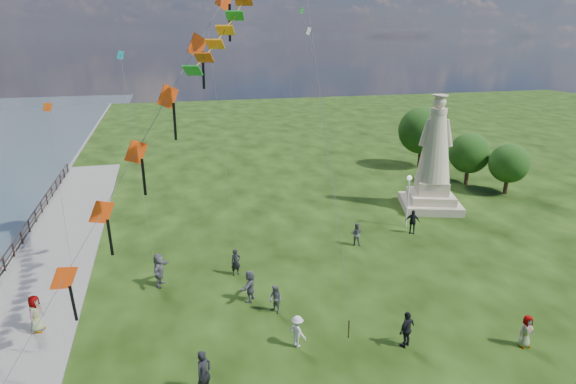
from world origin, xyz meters
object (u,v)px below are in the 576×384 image
object	(u,v)px
person_1	(276,299)
person_6	(236,262)
person_3	(407,329)
person_10	(36,316)
person_2	(297,331)
person_5	(159,270)
lamppost	(409,190)
person_0	(204,373)
statue	(433,167)
person_7	(356,234)
person_9	(412,222)
person_4	(526,331)
person_11	(250,286)

from	to	relation	value
person_1	person_6	distance (m)	4.60
person_3	person_10	size ratio (longest dim) A/B	0.96
person_2	person_5	size ratio (longest dim) A/B	0.78
person_1	person_10	distance (m)	11.00
lamppost	person_0	bearing A→B (deg)	-139.30
statue	lamppost	distance (m)	4.98
person_6	person_10	world-z (taller)	person_10
lamppost	person_2	bearing A→B (deg)	-134.78
person_3	person_5	xyz separation A→B (m)	(-10.36, 8.37, 0.09)
person_7	person_6	bearing A→B (deg)	45.74
person_2	person_10	distance (m)	11.93
person_0	person_6	world-z (taller)	person_0
person_9	person_10	distance (m)	23.27
person_4	person_9	xyz separation A→B (m)	(1.55, 12.85, 0.09)
person_10	person_5	bearing A→B (deg)	-41.19
person_5	person_9	xyz separation A→B (m)	(16.94, 3.13, -0.10)
person_0	person_11	xyz separation A→B (m)	(2.92, 6.25, -0.08)
person_0	person_7	bearing A→B (deg)	7.37
person_5	person_11	distance (m)	5.29
person_6	person_9	xyz separation A→B (m)	(12.74, 2.98, 0.06)
statue	person_3	distance (m)	19.20
person_1	person_2	xyz separation A→B (m)	(0.29, -2.87, 0.01)
person_2	person_4	xyz separation A→B (m)	(9.64, -2.58, 0.02)
person_6	person_11	xyz separation A→B (m)	(0.26, -2.99, 0.06)
person_7	person_11	size ratio (longest dim) A/B	0.91
person_1	person_9	world-z (taller)	person_9
person_10	person_7	bearing A→B (deg)	-54.14
person_3	person_4	size ratio (longest dim) A/B	1.13
person_3	person_1	bearing A→B (deg)	-67.40
lamppost	person_7	bearing A→B (deg)	-156.50
lamppost	person_9	xyz separation A→B (m)	(-0.18, -1.18, -1.91)
statue	person_5	world-z (taller)	statue
person_1	person_5	distance (m)	6.94
statue	person_2	bearing A→B (deg)	-117.06
person_11	person_5	bearing A→B (deg)	-89.45
statue	person_6	bearing A→B (deg)	-137.35
person_4	person_9	distance (m)	12.94
person_10	person_11	bearing A→B (deg)	-69.26
statue	person_11	xyz separation A→B (m)	(-16.45, -10.32, -2.51)
statue	person_9	world-z (taller)	statue
person_1	statue	bearing A→B (deg)	96.87
person_4	person_0	bearing A→B (deg)	173.12
person_2	person_5	world-z (taller)	person_5
statue	person_2	distance (m)	21.22
person_4	person_6	xyz separation A→B (m)	(-11.19, 9.87, 0.03)
person_3	person_6	distance (m)	10.52
statue	person_7	bearing A→B (deg)	-129.48
lamppost	person_0	world-z (taller)	lamppost
person_10	person_0	bearing A→B (deg)	-111.25
person_1	person_5	bearing A→B (deg)	-158.39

